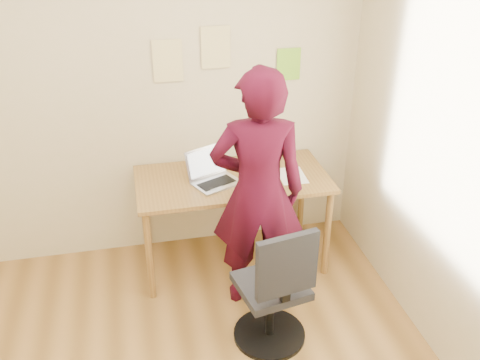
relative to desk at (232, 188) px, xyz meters
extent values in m
cube|color=beige|center=(-0.70, 0.39, 0.70)|extent=(3.50, 0.04, 2.70)
cube|color=olive|center=(0.00, 0.00, 0.07)|extent=(1.40, 0.70, 0.03)
cylinder|color=olive|center=(-0.65, -0.30, -0.30)|extent=(0.05, 0.05, 0.71)
cylinder|color=olive|center=(0.65, -0.30, -0.30)|extent=(0.05, 0.05, 0.71)
cylinder|color=olive|center=(-0.65, 0.30, -0.30)|extent=(0.05, 0.05, 0.71)
cylinder|color=olive|center=(0.65, 0.30, -0.30)|extent=(0.05, 0.05, 0.71)
cube|color=#B3B3BB|center=(-0.13, -0.07, 0.09)|extent=(0.38, 0.33, 0.01)
cube|color=black|center=(-0.13, -0.07, 0.10)|extent=(0.29, 0.22, 0.00)
cube|color=#B3B3BB|center=(-0.19, 0.05, 0.21)|extent=(0.32, 0.19, 0.22)
cube|color=white|center=(-0.19, 0.05, 0.21)|extent=(0.27, 0.16, 0.18)
cube|color=white|center=(0.43, -0.06, 0.09)|extent=(0.20, 0.28, 0.00)
cube|color=black|center=(0.25, -0.21, 0.09)|extent=(0.10, 0.12, 0.01)
cube|color=#3F4C59|center=(0.25, -0.21, 0.10)|extent=(0.09, 0.10, 0.00)
cube|color=#DECB85|center=(-0.39, 0.36, 0.87)|extent=(0.21, 0.00, 0.30)
cube|color=#DECB85|center=(-0.04, 0.36, 0.95)|extent=(0.21, 0.00, 0.30)
cube|color=#7CC42C|center=(0.50, 0.36, 0.80)|extent=(0.18, 0.00, 0.24)
cube|color=black|center=(0.07, -0.86, -0.24)|extent=(0.46, 0.46, 0.05)
cube|color=black|center=(0.10, -1.04, 0.05)|extent=(0.38, 0.12, 0.40)
cube|color=black|center=(0.10, -1.04, -0.15)|extent=(0.06, 0.05, 0.11)
cylinder|color=black|center=(0.07, -0.86, -0.45)|extent=(0.05, 0.05, 0.40)
cylinder|color=black|center=(0.07, -0.86, -0.64)|extent=(0.47, 0.47, 0.03)
imported|color=#370717|center=(0.08, -0.44, 0.20)|extent=(0.68, 0.50, 1.70)
camera|label=1|loc=(-0.68, -3.37, 1.91)|focal=40.00mm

